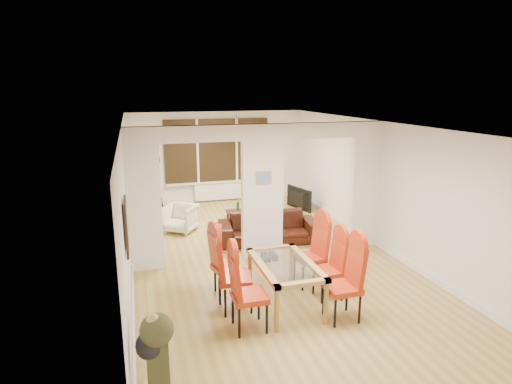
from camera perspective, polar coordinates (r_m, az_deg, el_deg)
name	(u,v)px	position (r m, az deg, el deg)	size (l,w,h in m)	color
floor	(262,256)	(8.59, 0.81, -8.47)	(5.00, 9.00, 0.01)	#A78743
room_walls	(262,192)	(8.19, 0.84, -0.02)	(5.00, 9.00, 2.60)	silver
divider_wall	(262,192)	(8.19, 0.84, -0.02)	(5.00, 0.18, 2.60)	white
bay_window_blinds	(217,150)	(12.39, -5.19, 5.56)	(3.00, 0.08, 1.80)	black
radiator	(218,191)	(12.58, -5.04, 0.12)	(1.40, 0.08, 0.50)	white
pendant_light	(236,131)	(11.27, -2.62, 8.12)	(0.36, 0.36, 0.36)	orange
stair_newel	(153,336)	(5.16, -13.56, -18.12)	(0.40, 1.20, 1.10)	tan
wall_poster	(126,226)	(5.46, -16.92, -4.40)	(0.04, 0.52, 0.67)	gray
pillar_photo	(264,178)	(8.03, 1.05, 1.90)	(0.30, 0.03, 0.25)	#4C8CD8
dining_table	(285,284)	(6.66, 3.87, -12.10)	(0.83, 1.47, 0.69)	#A2813B
dining_chair_la	(249,290)	(5.94, -0.90, -12.95)	(0.46, 0.46, 1.15)	#AB2A11
dining_chair_lb	(235,273)	(6.43, -2.81, -10.69)	(0.47, 0.47, 1.18)	#AB2A11
dining_chair_lc	(228,263)	(6.87, -3.77, -9.44)	(0.44, 0.44, 1.09)	#AB2A11
dining_chair_ra	(342,282)	(6.29, 11.44, -11.67)	(0.46, 0.46, 1.15)	#AB2A11
dining_chair_rb	(328,267)	(6.89, 9.61, -9.80)	(0.41, 0.41, 1.04)	#AB2A11
dining_chair_rc	(310,253)	(7.25, 7.15, -8.05)	(0.45, 0.45, 1.13)	#AB2A11
sofa	(269,227)	(9.26, 1.68, -4.75)	(2.13, 0.83, 0.62)	black
armchair	(180,218)	(10.05, -10.04, -3.46)	(0.67, 0.69, 0.63)	beige
person	(154,192)	(10.33, -13.48, 0.01)	(0.41, 0.63, 1.73)	black
television	(296,199)	(11.72, 5.33, -0.90)	(0.14, 1.04, 0.60)	black
coffee_table	(246,215)	(10.88, -1.33, -3.03)	(0.97, 0.48, 0.22)	#2F2010
bottle	(238,207)	(10.68, -2.43, -1.97)	(0.07, 0.07, 0.27)	#143F19
bowl	(252,208)	(10.98, -0.50, -2.10)	(0.24, 0.24, 0.06)	#2F2010
shoes	(269,257)	(8.39, 1.80, -8.63)	(0.26, 0.28, 0.11)	black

